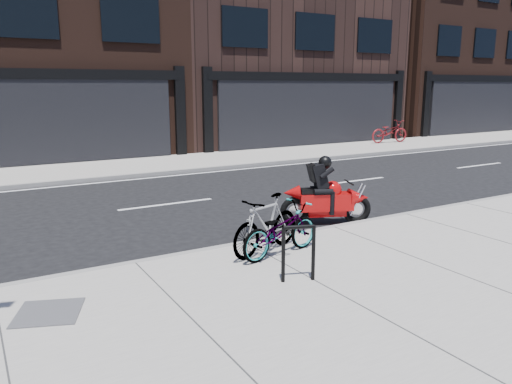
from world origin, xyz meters
TOP-DOWN VIEW (x-y plane):
  - ground at (0.00, 0.00)m, footprint 120.00×120.00m
  - sidewalk_near at (0.00, -5.00)m, footprint 60.00×6.00m
  - sidewalk_far at (0.00, 7.75)m, footprint 60.00×3.50m
  - building_mideast at (10.00, 14.50)m, footprint 12.00×10.00m
  - building_east at (22.00, 14.50)m, footprint 10.00×10.00m
  - bike_rack at (-0.22, -3.89)m, footprint 0.47×0.21m
  - bicycle_front at (0.17, -2.83)m, footprint 1.70×0.88m
  - bicycle_rear at (0.05, -2.60)m, footprint 1.67×0.95m
  - motorcycle at (2.35, -1.40)m, footprint 1.85×1.05m
  - bicycle_far at (13.73, 8.26)m, footprint 2.11×0.93m
  - utility_grate at (-3.46, -3.20)m, footprint 0.97×0.97m

SIDE VIEW (x-z plane):
  - ground at x=0.00m, z-range 0.00..0.00m
  - sidewalk_near at x=0.00m, z-range 0.00..0.13m
  - sidewalk_far at x=0.00m, z-range 0.00..0.13m
  - utility_grate at x=-3.46m, z-range 0.13..0.15m
  - bicycle_front at x=0.17m, z-range 0.13..0.98m
  - motorcycle at x=2.35m, z-range -0.14..1.32m
  - bicycle_rear at x=0.05m, z-range 0.13..1.10m
  - bike_rack at x=-0.22m, z-range 0.20..1.03m
  - bicycle_far at x=13.73m, z-range 0.13..1.21m
  - building_mideast at x=10.00m, z-range 0.00..12.50m
  - building_east at x=22.00m, z-range 0.00..13.00m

